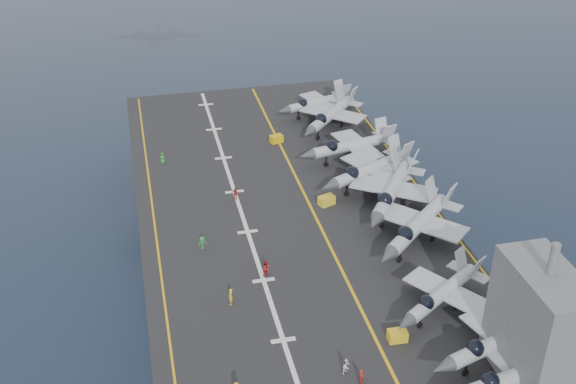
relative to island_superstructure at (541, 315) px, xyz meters
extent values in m
plane|color=#142135|center=(-15.00, 30.00, -17.90)|extent=(500.00, 500.00, 0.00)
cube|color=#56595E|center=(-15.00, 30.00, -12.90)|extent=(36.00, 90.00, 10.00)
cube|color=black|center=(-15.00, 30.00, -7.70)|extent=(38.00, 92.00, 0.40)
cube|color=gold|center=(-12.00, 30.00, -7.48)|extent=(0.35, 90.00, 0.02)
cube|color=silver|center=(-21.00, 30.00, -7.48)|extent=(0.50, 90.00, 0.02)
cube|color=gold|center=(-32.00, 30.00, -7.48)|extent=(0.25, 90.00, 0.02)
cube|color=gold|center=(3.50, 30.00, -7.48)|extent=(0.25, 90.00, 0.02)
imported|color=yellow|center=(-25.17, 16.79, -6.55)|extent=(0.93, 1.25, 1.90)
imported|color=#B21919|center=(-20.46, 20.83, -6.49)|extent=(1.45, 1.38, 2.02)
imported|color=#268C33|center=(-26.81, 27.63, -6.66)|extent=(1.14, 0.90, 1.68)
imported|color=#B2241F|center=(-21.17, 38.07, -6.66)|extent=(1.22, 1.14, 1.69)
imported|color=#268C33|center=(-29.72, 50.47, -6.68)|extent=(1.10, 0.84, 1.64)
imported|color=#B21919|center=(-15.30, 2.66, -6.66)|extent=(1.15, 1.21, 1.68)
imported|color=silver|center=(-16.23, 4.31, -6.66)|extent=(1.21, 1.15, 1.68)
camera|label=1|loc=(-32.70, -43.00, 41.29)|focal=45.00mm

